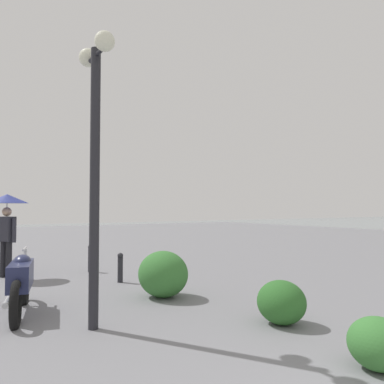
{
  "coord_description": "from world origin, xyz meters",
  "views": [
    {
      "loc": [
        -0.84,
        2.69,
        1.7
      ],
      "look_at": [
        9.22,
        -3.85,
        2.18
      ],
      "focal_mm": 36.55,
      "sensor_mm": 36.0,
      "label": 1
    }
  ],
  "objects": [
    {
      "name": "shrub_round",
      "position": [
        3.27,
        -1.54,
        0.32
      ],
      "size": [
        0.75,
        0.67,
        0.64
      ],
      "color": "#2D6628",
      "rests_on": "ground"
    },
    {
      "name": "shrub_wide",
      "position": [
        5.72,
        -0.92,
        0.44
      ],
      "size": [
        1.03,
        0.92,
        0.87
      ],
      "color": "#387533",
      "rests_on": "ground"
    },
    {
      "name": "bollard_mid",
      "position": [
        9.36,
        -0.72,
        0.38
      ],
      "size": [
        0.13,
        0.13,
        0.72
      ],
      "color": "#232328",
      "rests_on": "ground"
    },
    {
      "name": "lamppost",
      "position": [
        4.54,
        0.84,
        2.73
      ],
      "size": [
        0.98,
        0.28,
        4.11
      ],
      "color": "#232328",
      "rests_on": "ground"
    },
    {
      "name": "pedestrian",
      "position": [
        9.64,
        1.28,
        1.6
      ],
      "size": [
        1.0,
        1.0,
        2.03
      ],
      "color": "black",
      "rests_on": "ground"
    },
    {
      "name": "motorcycle",
      "position": [
        5.96,
        1.55,
        0.5
      ],
      "size": [
        2.13,
        0.69,
        1.06
      ],
      "color": "black",
      "rests_on": "ground"
    },
    {
      "name": "bollard_near",
      "position": [
        7.55,
        -0.82,
        0.35
      ],
      "size": [
        0.13,
        0.13,
        0.67
      ],
      "color": "#232328",
      "rests_on": "ground"
    },
    {
      "name": "shrub_low",
      "position": [
        1.56,
        -1.2,
        0.28
      ],
      "size": [
        0.65,
        0.59,
        0.55
      ],
      "color": "#387533",
      "rests_on": "ground"
    }
  ]
}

